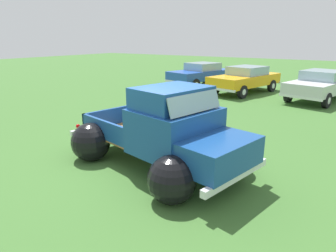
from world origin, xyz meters
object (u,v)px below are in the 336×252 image
object	(u,v)px
vintage_pickup_truck	(167,138)
show_car_0	(201,73)
show_car_1	(245,78)
lane_cone_0	(193,120)
show_car_2	(321,84)

from	to	relation	value
vintage_pickup_truck	show_car_0	world-z (taller)	vintage_pickup_truck
show_car_1	lane_cone_0	size ratio (longest dim) A/B	7.73
show_car_1	lane_cone_0	world-z (taller)	show_car_1
show_car_0	show_car_2	distance (m)	6.92
vintage_pickup_truck	show_car_1	distance (m)	10.82
show_car_1	lane_cone_0	bearing A→B (deg)	20.77
vintage_pickup_truck	show_car_1	world-z (taller)	vintage_pickup_truck
show_car_2	lane_cone_0	size ratio (longest dim) A/B	7.40
vintage_pickup_truck	show_car_2	world-z (taller)	vintage_pickup_truck
show_car_0	lane_cone_0	world-z (taller)	show_car_0
vintage_pickup_truck	show_car_0	size ratio (longest dim) A/B	1.07
show_car_0	vintage_pickup_truck	bearing A→B (deg)	39.26
vintage_pickup_truck	lane_cone_0	size ratio (longest dim) A/B	7.80
show_car_2	lane_cone_0	bearing A→B (deg)	-6.91
show_car_2	lane_cone_0	world-z (taller)	show_car_2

